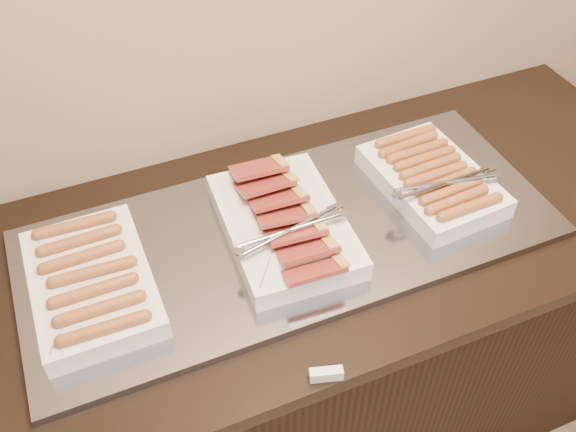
# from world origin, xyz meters

# --- Properties ---
(counter) EXTENTS (2.06, 0.76, 0.90)m
(counter) POSITION_xyz_m (0.00, 2.13, 0.45)
(counter) COLOR black
(counter) RESTS_ON ground
(warming_tray) EXTENTS (1.20, 0.50, 0.02)m
(warming_tray) POSITION_xyz_m (0.02, 2.13, 0.91)
(warming_tray) COLOR gray
(warming_tray) RESTS_ON counter
(dish_left) EXTENTS (0.24, 0.35, 0.07)m
(dish_left) POSITION_xyz_m (-0.42, 2.13, 0.95)
(dish_left) COLOR silver
(dish_left) RESTS_ON warming_tray
(dish_center) EXTENTS (0.28, 0.41, 0.09)m
(dish_center) POSITION_xyz_m (-0.00, 2.13, 0.95)
(dish_center) COLOR silver
(dish_center) RESTS_ON warming_tray
(dish_right) EXTENTS (0.27, 0.35, 0.08)m
(dish_right) POSITION_xyz_m (0.38, 2.13, 0.95)
(dish_right) COLOR silver
(dish_right) RESTS_ON warming_tray
(label_holder) EXTENTS (0.07, 0.04, 0.03)m
(label_holder) POSITION_xyz_m (-0.06, 1.77, 0.91)
(label_holder) COLOR silver
(label_holder) RESTS_ON counter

